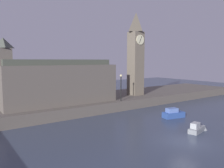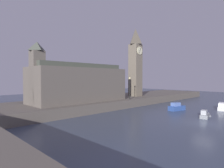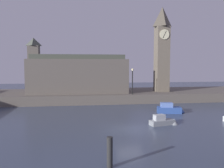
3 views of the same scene
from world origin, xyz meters
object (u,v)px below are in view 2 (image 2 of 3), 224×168
object	(u,v)px
streetlamp	(130,86)
parliament_hall	(78,83)
boat_cruiser_grey	(205,115)
boat_ferry_white	(223,107)
clock_tower	(135,61)
boat_tour_blue	(177,107)

from	to	relation	value
streetlamp	parliament_hall	bearing A→B (deg)	156.12
boat_cruiser_grey	boat_ferry_white	xyz separation A→B (m)	(9.52, 0.45, 0.07)
clock_tower	parliament_hall	bearing A→B (deg)	178.50
clock_tower	streetlamp	distance (m)	8.74
streetlamp	boat_cruiser_grey	xyz separation A→B (m)	(0.33, -13.54, -3.71)
boat_tour_blue	parliament_hall	bearing A→B (deg)	136.14
parliament_hall	boat_cruiser_grey	world-z (taller)	parliament_hall
parliament_hall	boat_cruiser_grey	distance (m)	20.23
parliament_hall	streetlamp	size ratio (longest dim) A/B	3.97
parliament_hall	streetlamp	distance (m)	9.77
clock_tower	boat_tour_blue	size ratio (longest dim) A/B	3.93
boat_tour_blue	boat_ferry_white	bearing A→B (deg)	-38.89
clock_tower	boat_tour_blue	bearing A→B (deg)	-103.55
boat_ferry_white	clock_tower	bearing A→B (deg)	102.68
boat_ferry_white	boat_tour_blue	distance (m)	8.34
clock_tower	streetlamp	size ratio (longest dim) A/B	3.58
parliament_hall	boat_ferry_white	xyz separation A→B (m)	(18.77, -17.03, -4.21)
boat_ferry_white	boat_tour_blue	world-z (taller)	boat_tour_blue
clock_tower	boat_ferry_white	size ratio (longest dim) A/B	3.01
clock_tower	streetlamp	bearing A→B (deg)	-149.82
clock_tower	boat_tour_blue	xyz separation A→B (m)	(-2.75, -11.40, -8.71)
boat_cruiser_grey	boat_tour_blue	size ratio (longest dim) A/B	0.84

